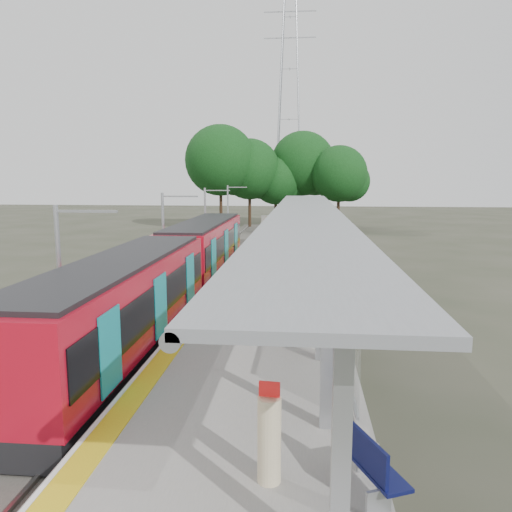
# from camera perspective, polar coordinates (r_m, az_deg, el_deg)

# --- Properties ---
(trackbed) EXTENTS (3.00, 70.00, 0.24)m
(trackbed) POSITION_cam_1_polar(r_m,az_deg,el_deg) (29.32, -6.45, -3.11)
(trackbed) COLOR #59544C
(trackbed) RESTS_ON ground
(platform) EXTENTS (6.00, 50.00, 1.00)m
(platform) POSITION_cam_1_polar(r_m,az_deg,el_deg) (28.67, 2.38, -2.56)
(platform) COLOR gray
(platform) RESTS_ON ground
(tactile_strip) EXTENTS (0.60, 50.00, 0.02)m
(tactile_strip) POSITION_cam_1_polar(r_m,az_deg,el_deg) (28.81, -2.69, -1.47)
(tactile_strip) COLOR yellow
(tactile_strip) RESTS_ON platform
(end_fence) EXTENTS (6.00, 0.10, 1.20)m
(end_fence) POSITION_cam_1_polar(r_m,az_deg,el_deg) (53.22, 3.83, 4.00)
(end_fence) COLOR #9EA0A5
(end_fence) RESTS_ON platform
(train) EXTENTS (2.74, 27.60, 3.62)m
(train) POSITION_cam_1_polar(r_m,az_deg,el_deg) (23.68, -9.26, -1.32)
(train) COLOR black
(train) RESTS_ON ground
(canopy) EXTENTS (3.27, 38.00, 3.66)m
(canopy) POSITION_cam_1_polar(r_m,az_deg,el_deg) (24.32, 5.74, 4.13)
(canopy) COLOR #9EA0A5
(canopy) RESTS_ON platform
(pylon) EXTENTS (8.00, 4.00, 38.00)m
(pylon) POSITION_cam_1_polar(r_m,az_deg,el_deg) (82.07, 3.82, 17.96)
(pylon) COLOR #9EA0A5
(pylon) RESTS_ON ground
(tree_cluster) EXTENTS (21.43, 12.71, 12.31)m
(tree_cluster) POSITION_cam_1_polar(r_m,az_deg,el_deg) (60.97, 1.84, 10.12)
(tree_cluster) COLOR #382316
(tree_cluster) RESTS_ON ground
(catenary_masts) EXTENTS (2.08, 48.16, 5.40)m
(catenary_masts) POSITION_cam_1_polar(r_m,az_deg,el_deg) (28.31, -10.37, 2.10)
(catenary_masts) COLOR #9EA0A5
(catenary_masts) RESTS_ON ground
(bench_near) EXTENTS (1.11, 1.67, 1.10)m
(bench_near) POSITION_cam_1_polar(r_m,az_deg,el_deg) (9.21, 12.64, -21.78)
(bench_near) COLOR #0E1246
(bench_near) RESTS_ON platform
(bench_mid) EXTENTS (0.61, 1.72, 1.16)m
(bench_mid) POSITION_cam_1_polar(r_m,az_deg,el_deg) (18.54, 5.45, -5.55)
(bench_mid) COLOR #0E1246
(bench_mid) RESTS_ON platform
(bench_far) EXTENTS (0.76, 1.58, 1.04)m
(bench_far) POSITION_cam_1_polar(r_m,az_deg,el_deg) (40.99, 6.02, 2.39)
(bench_far) COLOR #0E1246
(bench_far) RESTS_ON platform
(info_pillar_near) EXTENTS (0.41, 0.41, 1.83)m
(info_pillar_near) POSITION_cam_1_polar(r_m,az_deg,el_deg) (9.17, 1.52, -20.17)
(info_pillar_near) COLOR beige
(info_pillar_near) RESTS_ON platform
(info_pillar_far) EXTENTS (0.45, 0.45, 1.98)m
(info_pillar_far) POSITION_cam_1_polar(r_m,az_deg,el_deg) (29.64, 3.18, 0.48)
(info_pillar_far) COLOR beige
(info_pillar_far) RESTS_ON platform
(litter_bin) EXTENTS (0.45, 0.45, 0.84)m
(litter_bin) POSITION_cam_1_polar(r_m,az_deg,el_deg) (28.17, 3.80, -0.88)
(litter_bin) COLOR #9EA0A5
(litter_bin) RESTS_ON platform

